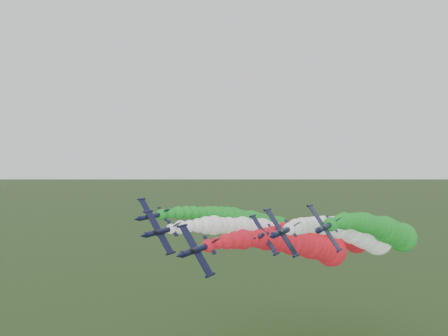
{
  "coord_description": "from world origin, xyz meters",
  "views": [
    {
      "loc": [
        42.98,
        -67.2,
        54.61
      ],
      "look_at": [
        1.65,
        5.43,
        52.2
      ],
      "focal_mm": 35.0,
      "sensor_mm": 36.0,
      "label": 1
    }
  ],
  "objects_px": {
    "jet_inner_left": "(270,234)",
    "jet_trail": "(337,235)",
    "jet_lead": "(306,246)",
    "jet_inner_right": "(360,234)",
    "jet_outer_left": "(255,223)",
    "jet_outer_right": "(387,231)"
  },
  "relations": [
    {
      "from": "jet_outer_left",
      "to": "jet_trail",
      "type": "height_order",
      "value": "jet_outer_left"
    },
    {
      "from": "jet_outer_left",
      "to": "jet_inner_right",
      "type": "bearing_deg",
      "value": -7.45
    },
    {
      "from": "jet_inner_left",
      "to": "jet_outer_left",
      "type": "bearing_deg",
      "value": 132.67
    },
    {
      "from": "jet_outer_left",
      "to": "jet_outer_right",
      "type": "height_order",
      "value": "jet_outer_right"
    },
    {
      "from": "jet_lead",
      "to": "jet_inner_left",
      "type": "height_order",
      "value": "jet_inner_left"
    },
    {
      "from": "jet_inner_left",
      "to": "jet_trail",
      "type": "bearing_deg",
      "value": 50.03
    },
    {
      "from": "jet_inner_right",
      "to": "jet_outer_left",
      "type": "bearing_deg",
      "value": 172.55
    },
    {
      "from": "jet_inner_left",
      "to": "jet_trail",
      "type": "relative_size",
      "value": 1.0
    },
    {
      "from": "jet_inner_right",
      "to": "jet_trail",
      "type": "bearing_deg",
      "value": 129.44
    },
    {
      "from": "jet_inner_left",
      "to": "jet_inner_right",
      "type": "distance_m",
      "value": 23.96
    },
    {
      "from": "jet_lead",
      "to": "jet_outer_left",
      "type": "bearing_deg",
      "value": 142.87
    },
    {
      "from": "jet_trail",
      "to": "jet_inner_right",
      "type": "bearing_deg",
      "value": -50.56
    },
    {
      "from": "jet_lead",
      "to": "jet_inner_right",
      "type": "height_order",
      "value": "jet_inner_right"
    },
    {
      "from": "jet_lead",
      "to": "jet_inner_right",
      "type": "bearing_deg",
      "value": 50.44
    },
    {
      "from": "jet_lead",
      "to": "jet_inner_right",
      "type": "relative_size",
      "value": 1.0
    },
    {
      "from": "jet_trail",
      "to": "jet_lead",
      "type": "bearing_deg",
      "value": -93.78
    },
    {
      "from": "jet_inner_left",
      "to": "jet_outer_left",
      "type": "height_order",
      "value": "jet_outer_left"
    },
    {
      "from": "jet_lead",
      "to": "jet_inner_right",
      "type": "distance_m",
      "value": 16.48
    },
    {
      "from": "jet_lead",
      "to": "jet_outer_right",
      "type": "relative_size",
      "value": 1.0
    },
    {
      "from": "jet_outer_right",
      "to": "jet_trail",
      "type": "bearing_deg",
      "value": 157.83
    },
    {
      "from": "jet_outer_right",
      "to": "jet_inner_right",
      "type": "bearing_deg",
      "value": -141.72
    },
    {
      "from": "jet_inner_right",
      "to": "jet_trail",
      "type": "relative_size",
      "value": 1.0
    }
  ]
}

